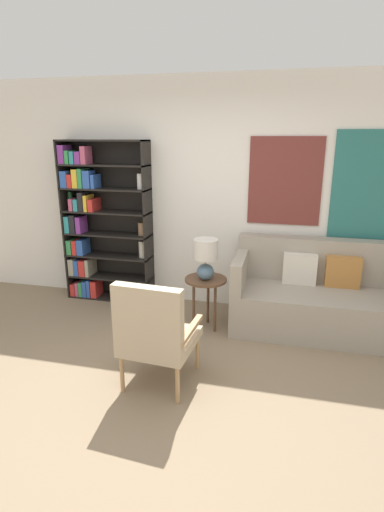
# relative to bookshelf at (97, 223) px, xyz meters

# --- Properties ---
(ground_plane) EXTENTS (14.00, 14.00, 0.00)m
(ground_plane) POSITION_rel_bookshelf_xyz_m (1.31, -1.85, -0.99)
(ground_plane) COLOR #847056
(wall_back) EXTENTS (6.40, 0.08, 2.70)m
(wall_back) POSITION_rel_bookshelf_xyz_m (1.37, 0.18, 0.36)
(wall_back) COLOR white
(wall_back) RESTS_ON ground_plane
(bookshelf) EXTENTS (1.10, 0.30, 1.99)m
(bookshelf) POSITION_rel_bookshelf_xyz_m (0.00, 0.00, 0.00)
(bookshelf) COLOR black
(bookshelf) RESTS_ON ground_plane
(armchair) EXTENTS (0.61, 0.65, 0.95)m
(armchair) POSITION_rel_bookshelf_xyz_m (1.34, -1.73, -0.47)
(armchair) COLOR tan
(armchair) RESTS_ON ground_plane
(couch) EXTENTS (1.84, 0.86, 0.95)m
(couch) POSITION_rel_bookshelf_xyz_m (2.71, -0.26, -0.64)
(couch) COLOR #9E9384
(couch) RESTS_ON ground_plane
(side_table) EXTENTS (0.45, 0.45, 0.58)m
(side_table) POSITION_rel_bookshelf_xyz_m (1.52, -0.56, -0.50)
(side_table) COLOR brown
(side_table) RESTS_ON ground_plane
(table_lamp) EXTENTS (0.26, 0.26, 0.44)m
(table_lamp) POSITION_rel_bookshelf_xyz_m (1.51, -0.59, -0.15)
(table_lamp) COLOR slate
(table_lamp) RESTS_ON side_table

